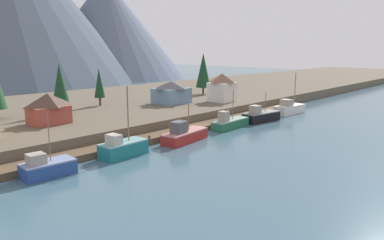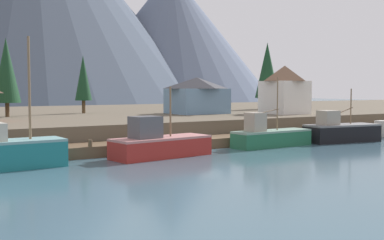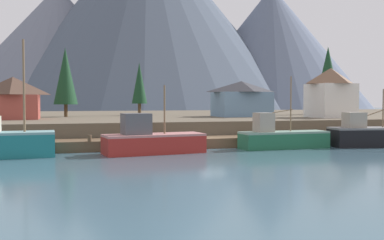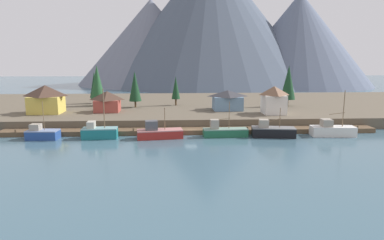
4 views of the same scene
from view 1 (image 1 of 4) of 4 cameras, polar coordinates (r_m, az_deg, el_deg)
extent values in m
cube|color=#3D5B6B|center=(82.01, -9.26, -0.17)|extent=(400.00, 400.00, 1.00)
cube|color=brown|center=(68.76, 0.01, -1.34)|extent=(80.00, 4.00, 1.00)
cylinder|color=brown|center=(50.82, -20.50, -6.20)|extent=(0.36, 0.36, 1.60)
cylinder|color=brown|center=(54.65, -13.00, -4.58)|extent=(0.36, 0.36, 1.60)
cylinder|color=brown|center=(59.33, -6.61, -3.12)|extent=(0.36, 0.36, 1.60)
cylinder|color=brown|center=(64.65, -1.23, -1.87)|extent=(0.36, 0.36, 1.60)
cylinder|color=brown|center=(70.49, 3.30, -0.80)|extent=(0.36, 0.36, 1.60)
cylinder|color=brown|center=(76.71, 7.11, 0.11)|extent=(0.36, 0.36, 1.60)
cylinder|color=brown|center=(83.24, 10.33, 0.88)|extent=(0.36, 0.36, 1.60)
cylinder|color=brown|center=(90.01, 13.08, 1.53)|extent=(0.36, 0.36, 1.60)
cylinder|color=brown|center=(96.97, 15.44, 2.08)|extent=(0.36, 0.36, 1.60)
cube|color=brown|center=(91.34, -13.94, 1.91)|extent=(400.00, 56.00, 2.50)
cone|color=slate|center=(205.28, -13.02, 13.67)|extent=(81.76, 81.76, 51.13)
cube|color=navy|center=(48.31, -21.26, -7.11)|extent=(6.24, 3.39, 1.64)
cube|color=#6C7DA2|center=(48.05, -21.33, -6.07)|extent=(6.24, 3.39, 0.20)
cube|color=gray|center=(47.38, -22.90, -5.52)|extent=(2.04, 1.94, 1.22)
cylinder|color=brown|center=(47.43, -21.18, -2.53)|extent=(0.12, 0.12, 5.78)
cube|color=#196B70|center=(53.85, -10.50, -4.51)|extent=(7.05, 3.29, 1.95)
cube|color=#679496|center=(53.57, -10.55, -3.41)|extent=(7.05, 3.29, 0.20)
cube|color=#B2AD9E|center=(52.42, -11.95, -2.91)|extent=(1.56, 2.20, 1.34)
cylinder|color=brown|center=(53.36, -9.85, 0.98)|extent=(0.19, 0.19, 7.84)
cube|color=maroon|center=(61.27, -1.08, -2.61)|extent=(9.44, 4.32, 1.58)
cube|color=#AD6C6A|center=(61.06, -1.09, -1.80)|extent=(9.44, 4.32, 0.20)
cube|color=#4C4C51|center=(59.53, -2.04, -1.11)|extent=(2.65, 2.22, 1.88)
cylinder|color=brown|center=(61.40, -0.54, 0.49)|extent=(0.16, 0.16, 4.44)
cube|color=#1E5B3D|center=(71.75, 5.95, -0.66)|extent=(9.20, 2.95, 1.51)
cube|color=gray|center=(71.58, 5.96, 0.01)|extent=(9.20, 2.95, 0.20)
cube|color=gray|center=(69.53, 4.91, 0.58)|extent=(1.73, 1.70, 1.89)
cylinder|color=brown|center=(71.69, 6.34, 2.34)|extent=(0.13, 0.13, 5.53)
cylinder|color=brown|center=(71.06, 5.92, 1.68)|extent=(2.28, 0.19, 0.41)
cube|color=black|center=(79.30, 10.63, 0.43)|extent=(9.05, 4.27, 1.79)
cube|color=slate|center=(79.13, 10.66, 1.14)|extent=(9.05, 4.27, 0.20)
cube|color=gray|center=(77.46, 9.72, 1.64)|extent=(2.13, 2.14, 1.60)
cylinder|color=brown|center=(79.72, 11.27, 2.73)|extent=(0.14, 0.14, 4.04)
cylinder|color=brown|center=(78.74, 10.60, 2.17)|extent=(3.38, 0.56, 1.19)
cube|color=silver|center=(90.20, 14.80, 1.53)|extent=(9.10, 3.82, 1.81)
cube|color=silver|center=(90.04, 14.83, 2.16)|extent=(9.10, 3.82, 0.20)
cube|color=gray|center=(88.76, 14.37, 2.62)|extent=(2.22, 2.58, 1.50)
cylinder|color=brown|center=(91.15, 15.60, 4.67)|extent=(0.18, 0.18, 7.49)
cylinder|color=brown|center=(90.18, 15.13, 3.96)|extent=(3.19, 0.38, 0.54)
cube|color=silver|center=(89.70, 4.61, 4.33)|extent=(5.17, 5.40, 4.60)
pyramid|color=brown|center=(89.36, 4.64, 6.48)|extent=(5.42, 5.67, 2.16)
cube|color=#9E4238|center=(67.73, -21.20, 0.75)|extent=(6.05, 4.91, 3.03)
pyramid|color=#422D23|center=(67.34, -21.35, 2.94)|extent=(6.36, 5.16, 2.20)
cube|color=#6689A8|center=(86.76, -3.20, 3.77)|extent=(7.40, 6.27, 3.54)
pyramid|color=#2D2D33|center=(86.47, -3.22, 5.45)|extent=(7.77, 6.58, 1.59)
cylinder|color=#4C3823|center=(103.68, 1.73, 4.53)|extent=(0.50, 0.50, 1.96)
cone|color=#14381E|center=(103.19, 1.75, 7.67)|extent=(4.08, 4.08, 9.41)
cylinder|color=#4C3823|center=(85.60, -13.97, 2.79)|extent=(0.50, 0.50, 1.85)
cone|color=#14381E|center=(85.13, -14.10, 5.54)|extent=(2.41, 2.41, 6.42)
cylinder|color=#4C3823|center=(77.03, -19.43, 1.56)|extent=(0.50, 0.50, 1.77)
cone|color=#14381E|center=(76.43, -19.67, 5.20)|extent=(3.37, 3.37, 8.08)
camera|label=2|loc=(24.75, 31.57, -12.62)|focal=45.53mm
camera|label=3|loc=(36.76, 38.97, -8.04)|focal=41.81mm
camera|label=4|loc=(53.06, 73.55, 4.38)|focal=32.16mm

